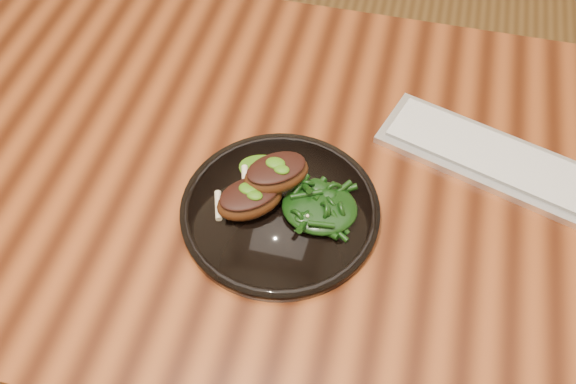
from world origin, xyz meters
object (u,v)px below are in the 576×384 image
object	(u,v)px
desk	(321,208)
greens_heap	(320,204)
lamb_chop_front	(249,198)
keyboard	(503,163)
plate	(280,210)

from	to	relation	value
desk	greens_heap	xyz separation A→B (m)	(0.01, -0.08, 0.12)
lamb_chop_front	greens_heap	size ratio (longest dim) A/B	1.06
greens_heap	keyboard	size ratio (longest dim) A/B	0.27
plate	keyboard	bearing A→B (deg)	28.34
desk	plate	world-z (taller)	plate
plate	lamb_chop_front	world-z (taller)	lamb_chop_front
plate	desk	bearing A→B (deg)	61.13
keyboard	greens_heap	bearing A→B (deg)	-147.41
keyboard	desk	bearing A→B (deg)	-162.64
desk	lamb_chop_front	bearing A→B (deg)	-132.85
plate	greens_heap	distance (m)	0.06
lamb_chop_front	greens_heap	bearing A→B (deg)	9.04
greens_heap	keyboard	bearing A→B (deg)	32.59
desk	keyboard	xyz separation A→B (m)	(0.26, 0.08, 0.09)
greens_heap	plate	bearing A→B (deg)	-174.81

